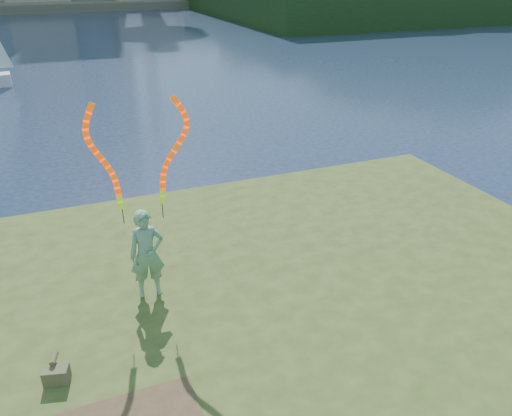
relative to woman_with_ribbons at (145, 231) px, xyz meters
name	(u,v)px	position (x,y,z in m)	size (l,w,h in m)	color
ground	(198,339)	(0.70, -0.76, -2.19)	(320.00, 320.00, 0.00)	#18243C
grassy_knoll	(237,414)	(0.70, -3.06, -1.85)	(20.00, 18.00, 0.80)	#384819
far_shore	(51,0)	(0.70, 94.24, -1.59)	(320.00, 40.00, 1.20)	#4F4A3A
wooded_hill	(455,7)	(60.27, 59.19, -2.03)	(78.00, 50.00, 63.00)	black
woman_with_ribbons	(145,231)	(0.00, 0.00, 0.00)	(2.12, 0.46, 4.17)	#1C672B
canvas_bag	(56,374)	(-1.83, -1.79, -1.24)	(0.43, 0.48, 0.36)	brown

